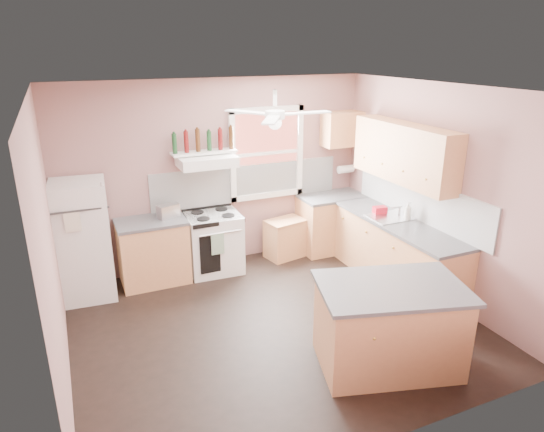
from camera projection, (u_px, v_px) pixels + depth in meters
name	position (u px, v px, depth m)	size (l,w,h in m)	color
floor	(275.00, 324.00, 5.72)	(4.50, 4.50, 0.00)	black
ceiling	(275.00, 89.00, 4.81)	(4.50, 4.50, 0.00)	white
wall_back	(218.00, 174.00, 7.01)	(4.50, 0.05, 2.70)	#8D645F
wall_right	(438.00, 193.00, 6.13)	(0.05, 4.00, 2.70)	#8D645F
wall_left	(47.00, 251.00, 4.40)	(0.05, 4.00, 2.70)	#8D645F
backsplash_back	(248.00, 183.00, 7.21)	(2.90, 0.03, 0.55)	white
backsplash_right	(419.00, 200.00, 6.44)	(0.03, 2.60, 0.55)	white
window_view	(266.00, 153.00, 7.18)	(1.00, 0.02, 1.20)	maroon
window_frame	(267.00, 153.00, 7.15)	(1.16, 0.07, 1.36)	white
refrigerator	(84.00, 241.00, 6.14)	(0.66, 0.64, 1.55)	white
base_cabinet_left	(153.00, 252.00, 6.64)	(0.90, 0.60, 0.86)	tan
counter_left	(151.00, 222.00, 6.49)	(0.92, 0.62, 0.04)	#48484B
toaster	(168.00, 211.00, 6.56)	(0.28, 0.16, 0.18)	silver
stove	(214.00, 243.00, 6.97)	(0.74, 0.64, 0.86)	white
range_hood	(207.00, 161.00, 6.60)	(0.78, 0.50, 0.14)	white
bottle_shelf	(204.00, 152.00, 6.67)	(0.90, 0.26, 0.03)	white
cart	(285.00, 239.00, 7.46)	(0.58, 0.39, 0.58)	tan
base_cabinet_corner	(331.00, 224.00, 7.71)	(1.00, 0.60, 0.86)	tan
base_cabinet_right	(396.00, 254.00, 6.58)	(0.60, 2.20, 0.86)	tan
counter_corner	(332.00, 197.00, 7.56)	(1.02, 0.62, 0.04)	#48484B
counter_right	(399.00, 223.00, 6.42)	(0.62, 2.22, 0.04)	#48484B
sink	(390.00, 218.00, 6.59)	(0.55, 0.45, 0.03)	silver
faucet	(400.00, 211.00, 6.63)	(0.03, 0.03, 0.14)	silver
upper_cabinet_right	(404.00, 153.00, 6.35)	(0.33, 1.80, 0.76)	tan
upper_cabinet_corner	(342.00, 129.00, 7.40)	(0.60, 0.33, 0.52)	tan
paper_towel	(346.00, 169.00, 7.69)	(0.12, 0.12, 0.26)	white
island	(389.00, 327.00, 4.88)	(1.35, 0.85, 0.86)	tan
island_top	(392.00, 288.00, 4.73)	(1.43, 0.93, 0.04)	#48484B
ceiling_fan_hub	(275.00, 115.00, 4.90)	(0.20, 0.20, 0.08)	white
soap_bottle	(408.00, 211.00, 6.44)	(0.10, 0.10, 0.26)	silver
red_caddy	(380.00, 210.00, 6.72)	(0.18, 0.12, 0.10)	red
wine_bottles	(204.00, 141.00, 6.62)	(0.86, 0.06, 0.31)	#143819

